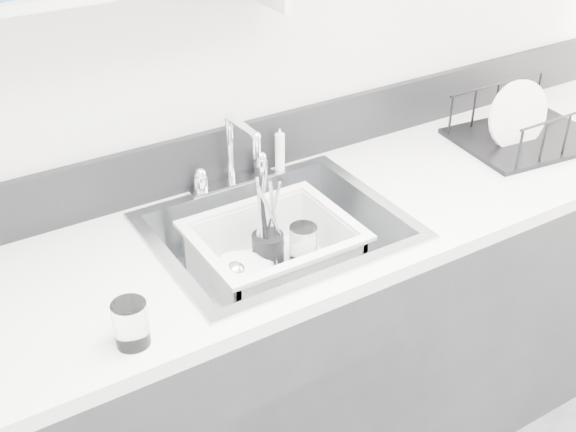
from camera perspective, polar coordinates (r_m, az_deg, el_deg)
counter_run at (r=2.15m, az=-0.71°, el=-11.22°), size 3.20×0.62×0.92m
backsplash at (r=2.05m, az=-5.13°, el=4.88°), size 3.20×0.02×0.16m
sink at (r=1.91m, az=-0.79°, el=-3.13°), size 0.64×0.52×0.20m
faucet at (r=2.02m, az=-4.41°, el=3.80°), size 0.26×0.18×0.23m
side_sprayer at (r=2.09m, az=-0.65°, el=5.25°), size 0.03×0.03×0.14m
wash_tub at (r=1.91m, az=-1.15°, el=-3.03°), size 0.44×0.37×0.16m
plate_stack at (r=1.86m, az=-2.81°, el=-5.67°), size 0.24×0.23×0.09m
utensil_cup at (r=1.94m, az=-1.61°, el=-2.63°), size 0.09×0.09×0.29m
ladle at (r=1.88m, az=-2.33°, el=-4.86°), size 0.27×0.19×0.07m
tumbler_in_tub at (r=1.97m, az=1.20°, el=-2.22°), size 0.09×0.09×0.11m
tumbler_counter at (r=1.51m, az=-12.30°, el=-8.32°), size 0.07×0.07×0.10m
dish_rack at (r=2.39m, az=18.55°, el=7.35°), size 0.47×0.37×0.15m
bowl_small at (r=1.94m, az=2.09°, el=-4.31°), size 0.12×0.12×0.04m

